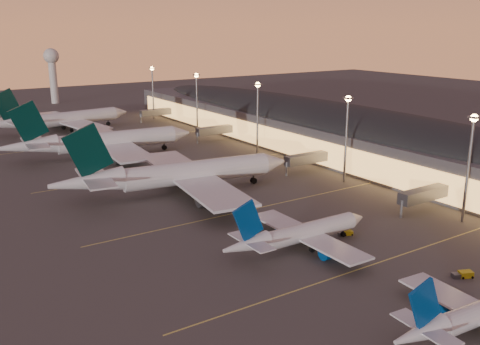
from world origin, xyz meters
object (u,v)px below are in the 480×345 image
airliner_narrow_north (299,234)px  baggage_tug_d (463,275)px  radar_tower (52,66)px  airliner_wide_mid (102,141)px  airliner_wide_near (178,174)px  airliner_wide_far (62,120)px  baggage_tug_c (346,233)px  airliner_narrow_south (476,315)px

airliner_narrow_north → baggage_tug_d: bearing=-56.9°
radar_tower → airliner_narrow_north: bearing=-93.9°
airliner_narrow_north → airliner_wide_mid: (-6.17, 102.14, 2.19)m
airliner_wide_near → airliner_wide_far: bearing=98.3°
radar_tower → baggage_tug_c: (-3.26, -250.87, -21.43)m
airliner_wide_mid → radar_tower: (23.31, 148.95, 16.29)m
airliner_narrow_north → airliner_wide_near: size_ratio=0.54×
airliner_wide_mid → airliner_narrow_south: bearing=-81.8°
airliner_narrow_north → baggage_tug_d: (17.29, -26.97, -2.86)m
airliner_wide_mid → radar_tower: size_ratio=2.09×
airliner_wide_near → airliner_narrow_south: bearing=-78.6°
airliner_wide_mid → radar_tower: 151.64m
airliner_wide_near → airliner_wide_far: 110.07m
baggage_tug_d → airliner_wide_near: bearing=129.8°
radar_tower → airliner_wide_far: bearing=-103.2°
airliner_narrow_north → radar_tower: size_ratio=1.12×
airliner_narrow_north → airliner_wide_far: airliner_wide_far is taller
airliner_wide_mid → baggage_tug_d: bearing=-74.9°
airliner_narrow_north → airliner_wide_near: (-3.51, 48.10, 2.22)m
airliner_wide_near → radar_tower: (20.65, 202.99, 16.27)m
airliner_wide_near → airliner_wide_mid: bearing=100.6°
airliner_narrow_south → airliner_wide_far: size_ratio=0.52×
airliner_wide_far → radar_tower: size_ratio=1.99×
airliner_narrow_south → airliner_wide_mid: size_ratio=0.49×
airliner_wide_mid → baggage_tug_c: 104.00m
airliner_wide_near → baggage_tug_d: airliner_wide_near is taller
airliner_wide_mid → airliner_wide_far: airliner_wide_mid is taller
radar_tower → baggage_tug_d: (0.15, -278.06, -21.35)m
airliner_narrow_south → airliner_wide_far: (-6.71, 197.50, 2.25)m
airliner_wide_near → airliner_narrow_north: bearing=-78.1°
airliner_narrow_north → airliner_wide_far: (-4.64, 158.16, 1.94)m
airliner_wide_near → airliner_wide_far: airliner_wide_near is taller
airliner_wide_far → airliner_wide_mid: bearing=-99.4°
airliner_narrow_south → airliner_wide_near: airliner_wide_near is taller
baggage_tug_c → baggage_tug_d: (3.41, -27.19, 0.08)m
airliner_wide_near → baggage_tug_c: airliner_wide_near is taller
airliner_narrow_south → airliner_wide_far: 197.62m
airliner_wide_near → baggage_tug_d: size_ratio=16.48×
baggage_tug_c → airliner_narrow_south: bearing=-85.1°
radar_tower → airliner_wide_mid: bearing=-98.9°
airliner_narrow_north → baggage_tug_c: airliner_narrow_north is taller
airliner_narrow_north → baggage_tug_c: size_ratio=10.48×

